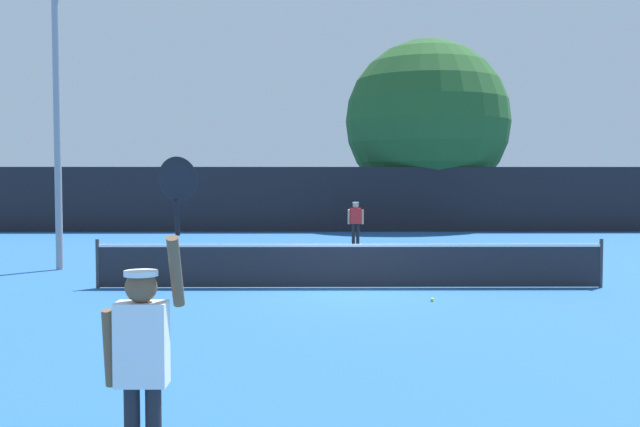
{
  "coord_description": "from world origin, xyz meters",
  "views": [
    {
      "loc": [
        -0.78,
        -15.4,
        2.39
      ],
      "look_at": [
        -0.62,
        4.53,
        1.4
      ],
      "focal_mm": 39.91,
      "sensor_mm": 36.0,
      "label": 1
    }
  ],
  "objects_px": {
    "parked_car_near": "(284,208)",
    "player_receiving": "(356,219)",
    "large_tree": "(427,122)",
    "parked_car_mid": "(501,208)",
    "tennis_ball": "(432,300)",
    "light_pole": "(57,106)",
    "player_serving": "(144,347)"
  },
  "relations": [
    {
      "from": "tennis_ball",
      "to": "light_pole",
      "type": "xyz_separation_m",
      "value": [
        -8.97,
        4.9,
        4.22
      ]
    },
    {
      "from": "light_pole",
      "to": "large_tree",
      "type": "xyz_separation_m",
      "value": [
        12.22,
        16.34,
        0.9
      ]
    },
    {
      "from": "player_receiving",
      "to": "parked_car_mid",
      "type": "bearing_deg",
      "value": -123.06
    },
    {
      "from": "player_serving",
      "to": "tennis_ball",
      "type": "distance_m",
      "value": 9.22
    },
    {
      "from": "tennis_ball",
      "to": "parked_car_mid",
      "type": "bearing_deg",
      "value": 72.43
    },
    {
      "from": "large_tree",
      "to": "parked_car_mid",
      "type": "xyz_separation_m",
      "value": [
        4.74,
        4.0,
        -4.38
      ]
    },
    {
      "from": "player_receiving",
      "to": "large_tree",
      "type": "xyz_separation_m",
      "value": [
        4.06,
        9.52,
        4.22
      ]
    },
    {
      "from": "light_pole",
      "to": "parked_car_near",
      "type": "relative_size",
      "value": 1.69
    },
    {
      "from": "light_pole",
      "to": "parked_car_near",
      "type": "xyz_separation_m",
      "value": [
        5.05,
        19.85,
        -3.48
      ]
    },
    {
      "from": "parked_car_near",
      "to": "player_receiving",
      "type": "bearing_deg",
      "value": -70.54
    },
    {
      "from": "player_serving",
      "to": "light_pole",
      "type": "height_order",
      "value": "light_pole"
    },
    {
      "from": "player_receiving",
      "to": "tennis_ball",
      "type": "bearing_deg",
      "value": 93.95
    },
    {
      "from": "light_pole",
      "to": "tennis_ball",
      "type": "bearing_deg",
      "value": -28.64
    },
    {
      "from": "parked_car_mid",
      "to": "tennis_ball",
      "type": "bearing_deg",
      "value": -114.55
    },
    {
      "from": "player_serving",
      "to": "large_tree",
      "type": "height_order",
      "value": "large_tree"
    },
    {
      "from": "light_pole",
      "to": "large_tree",
      "type": "bearing_deg",
      "value": 53.21
    },
    {
      "from": "light_pole",
      "to": "large_tree",
      "type": "distance_m",
      "value": 20.43
    },
    {
      "from": "player_serving",
      "to": "tennis_ball",
      "type": "bearing_deg",
      "value": 67.1
    },
    {
      "from": "light_pole",
      "to": "player_serving",
      "type": "bearing_deg",
      "value": -67.92
    },
    {
      "from": "tennis_ball",
      "to": "parked_car_mid",
      "type": "relative_size",
      "value": 0.02
    },
    {
      "from": "light_pole",
      "to": "parked_car_mid",
      "type": "height_order",
      "value": "light_pole"
    },
    {
      "from": "light_pole",
      "to": "parked_car_mid",
      "type": "relative_size",
      "value": 1.68
    },
    {
      "from": "large_tree",
      "to": "parked_car_near",
      "type": "distance_m",
      "value": 9.11
    },
    {
      "from": "parked_car_near",
      "to": "parked_car_mid",
      "type": "xyz_separation_m",
      "value": [
        11.92,
        0.49,
        0.0
      ]
    },
    {
      "from": "tennis_ball",
      "to": "parked_car_near",
      "type": "height_order",
      "value": "parked_car_near"
    },
    {
      "from": "parked_car_near",
      "to": "tennis_ball",
      "type": "bearing_deg",
      "value": -74.98
    },
    {
      "from": "large_tree",
      "to": "parked_car_near",
      "type": "relative_size",
      "value": 2.09
    },
    {
      "from": "tennis_ball",
      "to": "large_tree",
      "type": "height_order",
      "value": "large_tree"
    },
    {
      "from": "parked_car_mid",
      "to": "light_pole",
      "type": "bearing_deg",
      "value": -136.81
    },
    {
      "from": "large_tree",
      "to": "parked_car_near",
      "type": "xyz_separation_m",
      "value": [
        -7.17,
        3.51,
        -4.38
      ]
    },
    {
      "from": "large_tree",
      "to": "tennis_ball",
      "type": "bearing_deg",
      "value": -98.69
    },
    {
      "from": "player_serving",
      "to": "parked_car_mid",
      "type": "bearing_deg",
      "value": 71.06
    }
  ]
}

